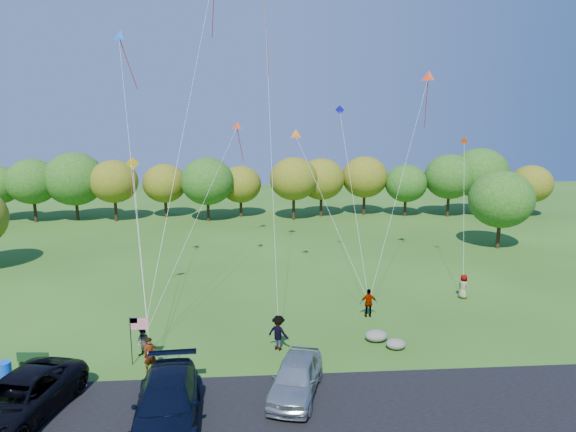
% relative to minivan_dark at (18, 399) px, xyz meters
% --- Properties ---
extents(ground, '(140.00, 140.00, 0.00)m').
position_rel_minivan_dark_xyz_m(ground, '(9.22, 3.91, -0.96)').
color(ground, '#2A5317').
rests_on(ground, ground).
extents(asphalt_lane, '(44.00, 6.00, 0.06)m').
position_rel_minivan_dark_xyz_m(asphalt_lane, '(9.22, -0.09, -0.93)').
color(asphalt_lane, black).
rests_on(asphalt_lane, ground).
extents(treeline, '(75.57, 27.22, 8.49)m').
position_rel_minivan_dark_xyz_m(treeline, '(5.98, 39.61, 3.73)').
color(treeline, '#3C2916').
rests_on(treeline, ground).
extents(minivan_dark, '(4.44, 6.99, 1.80)m').
position_rel_minivan_dark_xyz_m(minivan_dark, '(0.00, 0.00, 0.00)').
color(minivan_dark, black).
rests_on(minivan_dark, asphalt_lane).
extents(minivan_navy, '(2.99, 6.52, 1.85)m').
position_rel_minivan_dark_xyz_m(minivan_navy, '(6.21, -0.82, 0.03)').
color(minivan_navy, black).
rests_on(minivan_navy, asphalt_lane).
extents(minivan_silver, '(3.27, 5.29, 1.68)m').
position_rel_minivan_dark_xyz_m(minivan_silver, '(11.64, 1.08, -0.06)').
color(minivan_silver, '#A7AEB2').
rests_on(minivan_silver, asphalt_lane).
extents(flyer_a, '(0.79, 0.74, 1.82)m').
position_rel_minivan_dark_xyz_m(flyer_a, '(4.66, 3.74, -0.05)').
color(flyer_a, '#4C4C59').
rests_on(flyer_a, ground).
extents(flyer_b, '(0.97, 0.92, 1.57)m').
position_rel_minivan_dark_xyz_m(flyer_b, '(3.99, 5.42, -0.17)').
color(flyer_b, '#4C4C59').
rests_on(flyer_b, ground).
extents(flyer_c, '(1.43, 1.27, 1.93)m').
position_rel_minivan_dark_xyz_m(flyer_c, '(11.11, 5.81, 0.01)').
color(flyer_c, '#4C4C59').
rests_on(flyer_c, ground).
extents(flyer_d, '(1.10, 0.51, 1.83)m').
position_rel_minivan_dark_xyz_m(flyer_d, '(17.03, 9.99, -0.04)').
color(flyer_d, '#4C4C59').
rests_on(flyer_d, ground).
extents(flyer_e, '(0.87, 0.99, 1.70)m').
position_rel_minivan_dark_xyz_m(flyer_e, '(24.35, 12.85, -0.11)').
color(flyer_e, '#4C4C59').
rests_on(flyer_e, ground).
extents(park_bench, '(1.60, 0.45, 0.88)m').
position_rel_minivan_dark_xyz_m(park_bench, '(-1.27, 4.59, -0.49)').
color(park_bench, '#143918').
rests_on(park_bench, ground).
extents(trash_barrel, '(0.61, 0.61, 0.92)m').
position_rel_minivan_dark_xyz_m(trash_barrel, '(-2.16, 3.47, -0.50)').
color(trash_barrel, blue).
rests_on(trash_barrel, ground).
extents(flag_assembly, '(0.94, 0.61, 2.55)m').
position_rel_minivan_dark_xyz_m(flag_assembly, '(3.85, 4.62, 0.96)').
color(flag_assembly, black).
rests_on(flag_assembly, ground).
extents(boulder_near, '(1.28, 1.00, 0.64)m').
position_rel_minivan_dark_xyz_m(boulder_near, '(16.67, 6.44, -0.64)').
color(boulder_near, gray).
rests_on(boulder_near, ground).
extents(boulder_far, '(1.08, 0.90, 0.56)m').
position_rel_minivan_dark_xyz_m(boulder_far, '(17.50, 5.41, -0.68)').
color(boulder_far, slate).
rests_on(boulder_far, ground).
extents(kites_aloft, '(25.11, 7.44, 14.11)m').
position_rel_minivan_dark_xyz_m(kites_aloft, '(11.23, 17.19, 15.88)').
color(kites_aloft, red).
rests_on(kites_aloft, ground).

